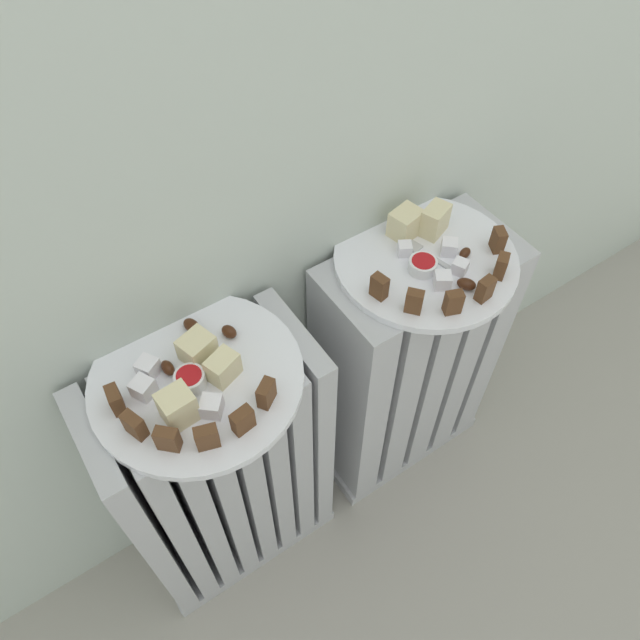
{
  "coord_description": "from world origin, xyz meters",
  "views": [
    {
      "loc": [
        -0.3,
        -0.17,
        1.26
      ],
      "look_at": [
        0.0,
        0.28,
        0.56
      ],
      "focal_mm": 33.97,
      "sensor_mm": 36.0,
      "label": 1
    }
  ],
  "objects_px": {
    "jam_bowl_left": "(190,380)",
    "fork": "(429,256)",
    "radiator_right": "(404,366)",
    "plate_left": "(197,378)",
    "radiator_left": "(225,472)",
    "plate_right": "(425,259)",
    "jam_bowl_right": "(423,265)"
  },
  "relations": [
    {
      "from": "plate_left",
      "to": "plate_right",
      "type": "relative_size",
      "value": 1.0
    },
    {
      "from": "radiator_right",
      "to": "jam_bowl_left",
      "type": "distance_m",
      "value": 0.51
    },
    {
      "from": "radiator_left",
      "to": "radiator_right",
      "type": "relative_size",
      "value": 1.0
    },
    {
      "from": "radiator_left",
      "to": "radiator_right",
      "type": "bearing_deg",
      "value": 0.0
    },
    {
      "from": "radiator_right",
      "to": "jam_bowl_left",
      "type": "xyz_separation_m",
      "value": [
        -0.4,
        -0.01,
        0.32
      ]
    },
    {
      "from": "radiator_left",
      "to": "fork",
      "type": "height_order",
      "value": "fork"
    },
    {
      "from": "jam_bowl_left",
      "to": "fork",
      "type": "relative_size",
      "value": 0.42
    },
    {
      "from": "jam_bowl_left",
      "to": "radiator_right",
      "type": "bearing_deg",
      "value": 1.43
    },
    {
      "from": "radiator_left",
      "to": "plate_left",
      "type": "xyz_separation_m",
      "value": [
        0.0,
        0.0,
        0.3
      ]
    },
    {
      "from": "fork",
      "to": "radiator_right",
      "type": "bearing_deg",
      "value": 147.94
    },
    {
      "from": "radiator_right",
      "to": "plate_left",
      "type": "relative_size",
      "value": 2.0
    },
    {
      "from": "radiator_left",
      "to": "fork",
      "type": "xyz_separation_m",
      "value": [
        0.4,
        -0.0,
        0.3
      ]
    },
    {
      "from": "plate_left",
      "to": "fork",
      "type": "xyz_separation_m",
      "value": [
        0.4,
        -0.0,
        0.01
      ]
    },
    {
      "from": "plate_right",
      "to": "jam_bowl_left",
      "type": "relative_size",
      "value": 7.08
    },
    {
      "from": "plate_left",
      "to": "plate_right",
      "type": "bearing_deg",
      "value": 0.0
    },
    {
      "from": "radiator_left",
      "to": "plate_right",
      "type": "xyz_separation_m",
      "value": [
        0.39,
        0.0,
        0.3
      ]
    },
    {
      "from": "radiator_right",
      "to": "plate_left",
      "type": "bearing_deg",
      "value": 180.0
    },
    {
      "from": "plate_left",
      "to": "jam_bowl_right",
      "type": "bearing_deg",
      "value": -2.8
    },
    {
      "from": "plate_left",
      "to": "jam_bowl_left",
      "type": "xyz_separation_m",
      "value": [
        -0.01,
        -0.01,
        0.02
      ]
    },
    {
      "from": "radiator_right",
      "to": "jam_bowl_right",
      "type": "bearing_deg",
      "value": -142.18
    },
    {
      "from": "jam_bowl_left",
      "to": "fork",
      "type": "height_order",
      "value": "jam_bowl_left"
    },
    {
      "from": "jam_bowl_left",
      "to": "jam_bowl_right",
      "type": "bearing_deg",
      "value": -1.2
    },
    {
      "from": "radiator_left",
      "to": "fork",
      "type": "distance_m",
      "value": 0.5
    },
    {
      "from": "plate_right",
      "to": "radiator_right",
      "type": "bearing_deg",
      "value": -90.0
    },
    {
      "from": "plate_left",
      "to": "plate_right",
      "type": "height_order",
      "value": "same"
    },
    {
      "from": "jam_bowl_left",
      "to": "jam_bowl_right",
      "type": "xyz_separation_m",
      "value": [
        0.38,
        -0.01,
        -0.0
      ]
    },
    {
      "from": "jam_bowl_right",
      "to": "radiator_right",
      "type": "bearing_deg",
      "value": 37.82
    },
    {
      "from": "plate_left",
      "to": "jam_bowl_right",
      "type": "relative_size",
      "value": 6.67
    },
    {
      "from": "radiator_left",
      "to": "jam_bowl_left",
      "type": "xyz_separation_m",
      "value": [
        -0.01,
        -0.01,
        0.32
      ]
    },
    {
      "from": "plate_left",
      "to": "fork",
      "type": "height_order",
      "value": "fork"
    },
    {
      "from": "radiator_right",
      "to": "jam_bowl_left",
      "type": "bearing_deg",
      "value": -178.57
    },
    {
      "from": "radiator_right",
      "to": "jam_bowl_left",
      "type": "relative_size",
      "value": 14.19
    }
  ]
}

